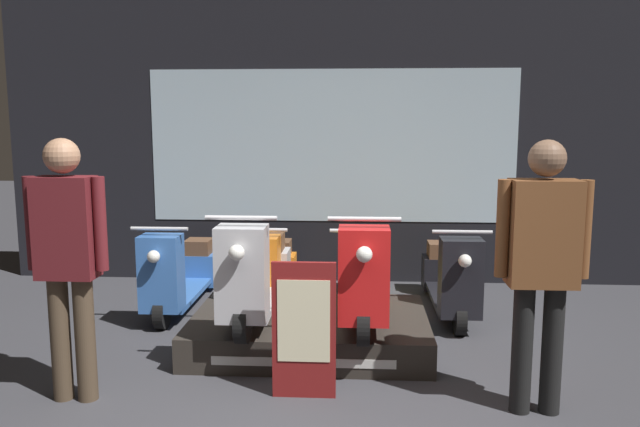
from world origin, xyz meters
TOP-DOWN VIEW (x-y plane):
  - shop_wall_back at (0.00, 3.61)m, footprint 7.45×0.09m
  - display_platform at (-0.08, 1.45)m, footprint 1.90×1.31m
  - scooter_display_left at (-0.51, 1.38)m, footprint 0.50×1.72m
  - scooter_display_right at (0.34, 1.38)m, footprint 0.50×1.72m
  - scooter_backrow_0 at (-1.43, 2.40)m, footprint 0.50×1.72m
  - scooter_backrow_1 at (-0.56, 2.40)m, footprint 0.50×1.72m
  - scooter_backrow_2 at (0.31, 2.40)m, footprint 0.50×1.72m
  - scooter_backrow_3 at (1.18, 2.40)m, footprint 0.50×1.72m
  - person_left_browsing at (-1.56, 0.37)m, footprint 0.53×0.22m
  - person_right_browsing at (1.43, 0.37)m, footprint 0.57×0.23m
  - price_sign_board at (-0.05, 0.49)m, footprint 0.42×0.04m

SIDE VIEW (x-z plane):
  - display_platform at x=-0.08m, z-range 0.00..0.26m
  - scooter_backrow_0 at x=-1.43m, z-range -0.11..0.81m
  - scooter_backrow_1 at x=-0.56m, z-range -0.11..0.81m
  - scooter_backrow_2 at x=0.31m, z-range -0.11..0.81m
  - scooter_backrow_3 at x=1.18m, z-range -0.11..0.81m
  - price_sign_board at x=-0.05m, z-range 0.01..0.93m
  - scooter_display_left at x=-0.51m, z-range 0.15..1.07m
  - scooter_display_right at x=0.34m, z-range 0.15..1.07m
  - person_left_browsing at x=-1.56m, z-range 0.14..1.86m
  - person_right_browsing at x=1.43m, z-range 0.15..1.88m
  - shop_wall_back at x=0.00m, z-range 0.00..3.20m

